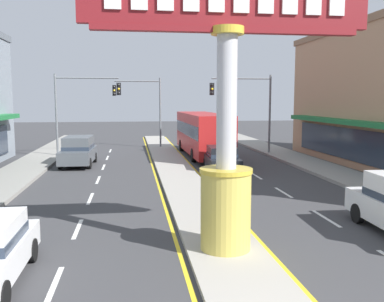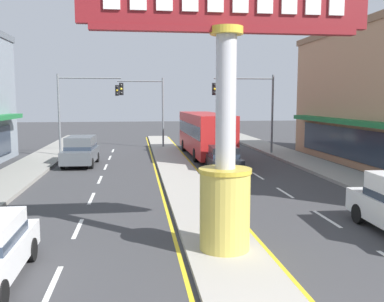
% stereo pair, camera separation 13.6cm
% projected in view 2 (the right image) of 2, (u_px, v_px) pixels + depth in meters
% --- Properties ---
extents(median_strip, '(2.18, 52.00, 0.14)m').
position_uv_depth(median_strip, '(181.00, 176.00, 23.40)').
color(median_strip, '#A39E93').
rests_on(median_strip, ground).
extents(sidewalk_right, '(2.74, 60.00, 0.18)m').
position_uv_depth(sidewalk_right, '(353.00, 179.00, 22.61)').
color(sidewalk_right, gray).
rests_on(sidewalk_right, ground).
extents(lane_markings, '(8.92, 52.00, 0.01)m').
position_uv_depth(lane_markings, '(184.00, 182.00, 22.08)').
color(lane_markings, silver).
rests_on(lane_markings, ground).
extents(district_sign, '(7.74, 1.46, 7.70)m').
position_uv_depth(district_sign, '(226.00, 114.00, 11.41)').
color(district_sign, gold).
rests_on(district_sign, median_strip).
extents(traffic_light_left_side, '(4.86, 0.46, 6.20)m').
position_uv_depth(traffic_light_left_side, '(83.00, 100.00, 31.59)').
color(traffic_light_left_side, slate).
rests_on(traffic_light_left_side, ground).
extents(traffic_light_right_side, '(4.86, 0.46, 6.20)m').
position_uv_depth(traffic_light_right_side, '(251.00, 100.00, 32.44)').
color(traffic_light_right_side, slate).
rests_on(traffic_light_right_side, ground).
extents(traffic_light_median_far, '(4.20, 0.46, 6.20)m').
position_uv_depth(traffic_light_median_far, '(146.00, 101.00, 37.12)').
color(traffic_light_median_far, slate).
rests_on(traffic_light_median_far, ground).
extents(sedan_far_right_lane, '(1.99, 4.38, 1.53)m').
position_uv_depth(sedan_far_right_lane, '(223.00, 159.00, 25.35)').
color(sedan_far_right_lane, black).
rests_on(sedan_far_right_lane, ground).
extents(suv_mid_left_lane, '(2.09, 4.66, 1.90)m').
position_uv_depth(suv_mid_left_lane, '(81.00, 150.00, 27.75)').
color(suv_mid_left_lane, '#4C5156').
rests_on(suv_mid_left_lane, ground).
extents(bus_far_left_oncoming, '(2.70, 11.24, 3.26)m').
position_uv_depth(bus_far_left_oncoming, '(205.00, 132.00, 32.12)').
color(bus_far_left_oncoming, '#B21E1E').
rests_on(bus_far_left_oncoming, ground).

